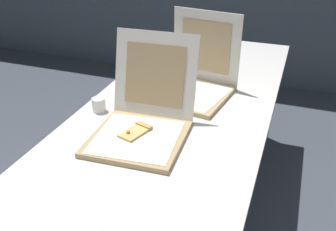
{
  "coord_description": "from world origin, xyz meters",
  "views": [
    {
      "loc": [
        0.5,
        -0.87,
        1.56
      ],
      "look_at": [
        0.02,
        0.46,
        0.78
      ],
      "focal_mm": 40.61,
      "sensor_mm": 36.0,
      "label": 1
    }
  ],
  "objects_px": {
    "pizza_box_front": "(142,123)",
    "cup_white_near_center": "(99,105)",
    "table": "(176,118)",
    "pizza_box_middle": "(194,83)",
    "cup_white_mid": "(125,93)"
  },
  "relations": [
    {
      "from": "pizza_box_front",
      "to": "cup_white_near_center",
      "type": "xyz_separation_m",
      "value": [
        -0.27,
        0.12,
        -0.02
      ]
    },
    {
      "from": "pizza_box_front",
      "to": "pizza_box_middle",
      "type": "bearing_deg",
      "value": 76.33
    },
    {
      "from": "pizza_box_front",
      "to": "table",
      "type": "bearing_deg",
      "value": 73.35
    },
    {
      "from": "cup_white_mid",
      "to": "cup_white_near_center",
      "type": "bearing_deg",
      "value": -112.18
    },
    {
      "from": "table",
      "to": "cup_white_mid",
      "type": "bearing_deg",
      "value": 176.58
    },
    {
      "from": "pizza_box_middle",
      "to": "cup_white_mid",
      "type": "bearing_deg",
      "value": -139.66
    },
    {
      "from": "table",
      "to": "pizza_box_front",
      "type": "height_order",
      "value": "pizza_box_front"
    },
    {
      "from": "cup_white_mid",
      "to": "pizza_box_middle",
      "type": "bearing_deg",
      "value": 31.89
    },
    {
      "from": "table",
      "to": "pizza_box_middle",
      "type": "relative_size",
      "value": 5.42
    },
    {
      "from": "pizza_box_front",
      "to": "pizza_box_middle",
      "type": "distance_m",
      "value": 0.47
    },
    {
      "from": "pizza_box_middle",
      "to": "cup_white_mid",
      "type": "relative_size",
      "value": 6.44
    },
    {
      "from": "table",
      "to": "cup_white_mid",
      "type": "relative_size",
      "value": 34.9
    },
    {
      "from": "pizza_box_middle",
      "to": "cup_white_mid",
      "type": "height_order",
      "value": "pizza_box_middle"
    },
    {
      "from": "table",
      "to": "cup_white_mid",
      "type": "xyz_separation_m",
      "value": [
        -0.27,
        0.02,
        0.08
      ]
    },
    {
      "from": "table",
      "to": "pizza_box_middle",
      "type": "xyz_separation_m",
      "value": [
        0.02,
        0.2,
        0.1
      ]
    }
  ]
}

